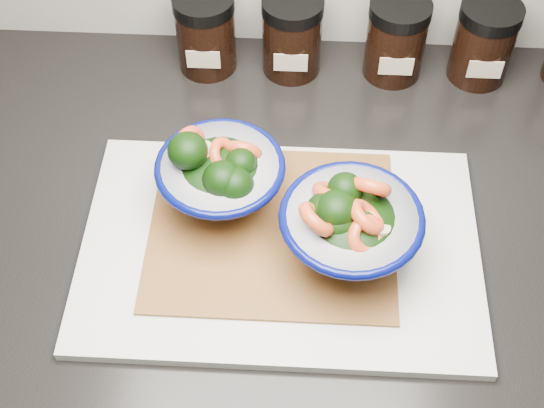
# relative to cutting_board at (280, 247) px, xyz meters

# --- Properties ---
(cabinet) EXTENTS (3.43, 0.58, 0.86)m
(cabinet) POSITION_rel_cutting_board_xyz_m (0.13, 0.07, -0.48)
(cabinet) COLOR black
(cabinet) RESTS_ON ground
(countertop) EXTENTS (3.50, 0.60, 0.04)m
(countertop) POSITION_rel_cutting_board_xyz_m (0.13, 0.07, -0.03)
(countertop) COLOR black
(countertop) RESTS_ON cabinet
(cutting_board) EXTENTS (0.45, 0.30, 0.01)m
(cutting_board) POSITION_rel_cutting_board_xyz_m (0.00, 0.00, 0.00)
(cutting_board) COLOR silver
(cutting_board) RESTS_ON countertop
(bamboo_mat) EXTENTS (0.28, 0.24, 0.00)m
(bamboo_mat) POSITION_rel_cutting_board_xyz_m (-0.01, 0.02, 0.01)
(bamboo_mat) COLOR #A96F32
(bamboo_mat) RESTS_ON cutting_board
(bowl_left) EXTENTS (0.15, 0.15, 0.10)m
(bowl_left) POSITION_rel_cutting_board_xyz_m (-0.07, 0.05, 0.06)
(bowl_left) COLOR white
(bowl_left) RESTS_ON bamboo_mat
(bowl_right) EXTENTS (0.16, 0.16, 0.11)m
(bowl_right) POSITION_rel_cutting_board_xyz_m (0.07, -0.01, 0.06)
(bowl_right) COLOR white
(bowl_right) RESTS_ON bamboo_mat
(spice_jar_a) EXTENTS (0.08, 0.08, 0.11)m
(spice_jar_a) POSITION_rel_cutting_board_xyz_m (-0.12, 0.31, 0.05)
(spice_jar_a) COLOR black
(spice_jar_a) RESTS_ON countertop
(spice_jar_b) EXTENTS (0.08, 0.08, 0.11)m
(spice_jar_b) POSITION_rel_cutting_board_xyz_m (0.00, 0.31, 0.05)
(spice_jar_b) COLOR black
(spice_jar_b) RESTS_ON countertop
(spice_jar_c) EXTENTS (0.08, 0.08, 0.11)m
(spice_jar_c) POSITION_rel_cutting_board_xyz_m (0.14, 0.31, 0.05)
(spice_jar_c) COLOR black
(spice_jar_c) RESTS_ON countertop
(spice_jar_d) EXTENTS (0.08, 0.08, 0.11)m
(spice_jar_d) POSITION_rel_cutting_board_xyz_m (0.26, 0.31, 0.05)
(spice_jar_d) COLOR black
(spice_jar_d) RESTS_ON countertop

